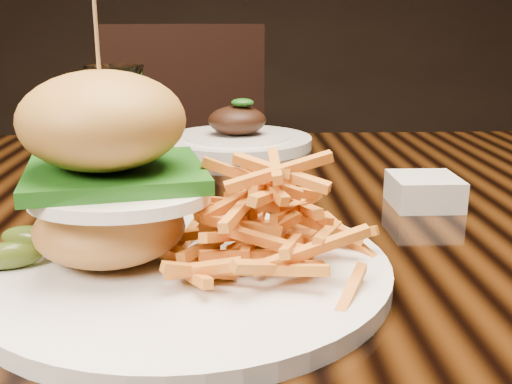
{
  "coord_description": "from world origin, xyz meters",
  "views": [
    {
      "loc": [
        -0.02,
        -0.69,
        0.96
      ],
      "look_at": [
        0.01,
        -0.17,
        0.81
      ],
      "focal_mm": 42.0,
      "sensor_mm": 36.0,
      "label": 1
    }
  ],
  "objects_px": {
    "dining_table": "(246,260)",
    "wine_glass": "(116,109)",
    "chair_far": "(195,181)",
    "far_dish": "(237,138)",
    "burger_plate": "(179,209)"
  },
  "relations": [
    {
      "from": "dining_table",
      "to": "wine_glass",
      "type": "distance_m",
      "value": 0.25
    },
    {
      "from": "dining_table",
      "to": "chair_far",
      "type": "relative_size",
      "value": 1.68
    },
    {
      "from": "far_dish",
      "to": "dining_table",
      "type": "bearing_deg",
      "value": -89.01
    },
    {
      "from": "wine_glass",
      "to": "far_dish",
      "type": "height_order",
      "value": "wine_glass"
    },
    {
      "from": "dining_table",
      "to": "burger_plate",
      "type": "bearing_deg",
      "value": -105.36
    },
    {
      "from": "burger_plate",
      "to": "chair_far",
      "type": "distance_m",
      "value": 1.14
    },
    {
      "from": "dining_table",
      "to": "chair_far",
      "type": "xyz_separation_m",
      "value": [
        -0.12,
        0.89,
        -0.13
      ]
    },
    {
      "from": "dining_table",
      "to": "wine_glass",
      "type": "xyz_separation_m",
      "value": [
        -0.14,
        -0.06,
        0.2
      ]
    },
    {
      "from": "burger_plate",
      "to": "far_dish",
      "type": "xyz_separation_m",
      "value": [
        0.05,
        0.54,
        -0.04
      ]
    },
    {
      "from": "dining_table",
      "to": "burger_plate",
      "type": "height_order",
      "value": "burger_plate"
    },
    {
      "from": "wine_glass",
      "to": "chair_far",
      "type": "relative_size",
      "value": 0.17
    },
    {
      "from": "burger_plate",
      "to": "far_dish",
      "type": "distance_m",
      "value": 0.54
    },
    {
      "from": "burger_plate",
      "to": "wine_glass",
      "type": "distance_m",
      "value": 0.18
    },
    {
      "from": "burger_plate",
      "to": "dining_table",
      "type": "bearing_deg",
      "value": 74.79
    },
    {
      "from": "chair_far",
      "to": "burger_plate",
      "type": "bearing_deg",
      "value": -102.61
    }
  ]
}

